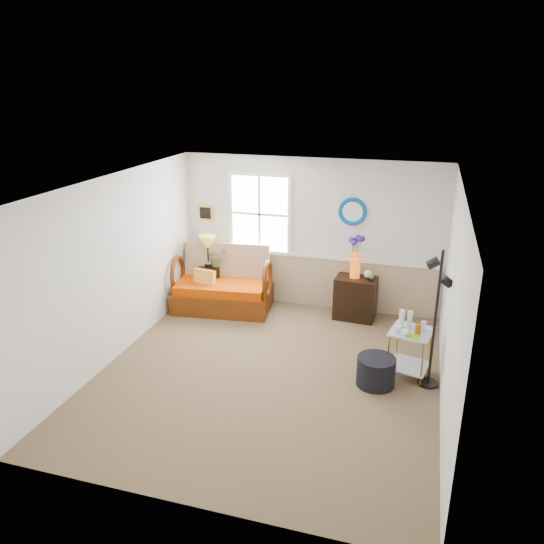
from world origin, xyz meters
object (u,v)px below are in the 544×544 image
(loveseat, at_px, (222,280))
(floor_lamp, at_px, (435,320))
(cabinet, at_px, (355,298))
(lamp_stand, at_px, (210,284))
(side_table, at_px, (409,353))
(ottoman, at_px, (376,371))

(loveseat, xyz_separation_m, floor_lamp, (3.50, -1.54, 0.39))
(floor_lamp, bearing_deg, cabinet, 121.71)
(loveseat, height_order, lamp_stand, loveseat)
(cabinet, bearing_deg, loveseat, -169.72)
(cabinet, relative_size, floor_lamp, 0.39)
(loveseat, relative_size, side_table, 2.47)
(loveseat, height_order, side_table, loveseat)
(loveseat, bearing_deg, lamp_stand, 138.38)
(floor_lamp, bearing_deg, loveseat, 153.63)
(loveseat, height_order, floor_lamp, floor_lamp)
(side_table, distance_m, floor_lamp, 0.68)
(lamp_stand, relative_size, floor_lamp, 0.36)
(ottoman, bearing_deg, cabinet, 105.61)
(floor_lamp, relative_size, ottoman, 3.67)
(floor_lamp, height_order, ottoman, floor_lamp)
(loveseat, xyz_separation_m, ottoman, (2.83, -1.74, -0.34))
(side_table, relative_size, ottoman, 1.32)
(ottoman, bearing_deg, floor_lamp, 16.45)
(loveseat, bearing_deg, cabinet, -0.23)
(floor_lamp, bearing_deg, ottoman, -166.20)
(lamp_stand, distance_m, floor_lamp, 4.28)
(side_table, bearing_deg, floor_lamp, -29.34)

